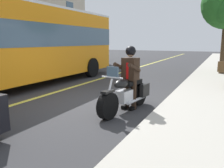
{
  "coord_description": "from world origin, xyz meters",
  "views": [
    {
      "loc": [
        5.65,
        3.47,
        1.85
      ],
      "look_at": [
        0.47,
        0.89,
        0.75
      ],
      "focal_mm": 35.91,
      "sensor_mm": 36.0,
      "label": 1
    }
  ],
  "objects": [
    {
      "name": "ground_plane",
      "position": [
        0.0,
        0.0,
        0.0
      ],
      "size": [
        80.0,
        80.0,
        0.0
      ],
      "primitive_type": "plane",
      "color": "#333335"
    },
    {
      "name": "motorcycle_main",
      "position": [
        0.22,
        1.2,
        0.45
      ],
      "size": [
        2.22,
        0.8,
        1.26
      ],
      "color": "black",
      "rests_on": "ground_plane"
    },
    {
      "name": "bus_near",
      "position": [
        -0.81,
        -3.93,
        1.87
      ],
      "size": [
        11.05,
        2.7,
        3.3
      ],
      "color": "orange",
      "rests_on": "ground_plane"
    },
    {
      "name": "rider_main",
      "position": [
        0.04,
        1.23,
        1.04
      ],
      "size": [
        0.68,
        0.62,
        1.74
      ],
      "color": "black",
      "rests_on": "ground_plane"
    },
    {
      "name": "lane_center_stripe",
      "position": [
        0.0,
        -2.0,
        0.01
      ],
      "size": [
        60.0,
        0.16,
        0.01
      ],
      "primitive_type": "cube",
      "color": "#E5DB4C",
      "rests_on": "ground_plane"
    }
  ]
}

